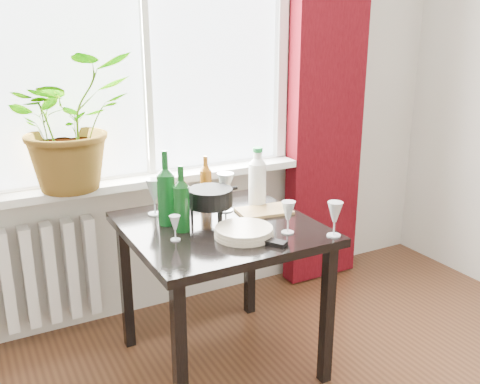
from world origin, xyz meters
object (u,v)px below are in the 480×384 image
table (220,243)px  bottle_amber (206,179)px  tv_remote (267,241)px  wineglass_front_left (175,228)px  wineglass_back_left (154,196)px  cutting_board (264,211)px  wineglass_far_right (335,219)px  plate_stack (244,232)px  wine_bottle_left (181,198)px  fondue_pot (210,205)px  wineglass_back_center (225,192)px  potted_plant (69,122)px  wineglass_front_right (288,217)px  wine_bottle_right (166,187)px  radiator (18,279)px  cleaning_bottle (257,176)px

table → bottle_amber: (0.08, 0.33, 0.22)m
tv_remote → bottle_amber: bearing=57.7°
wineglass_front_left → wineglass_back_left: bearing=84.4°
wineglass_back_left → cutting_board: bearing=-25.1°
wineglass_far_right → plate_stack: (-0.35, 0.18, -0.06)m
wineglass_front_left → cutting_board: wineglass_front_left is taller
bottle_amber → wineglass_back_left: bearing=-170.6°
wine_bottle_left → fondue_pot: wine_bottle_left is taller
wine_bottle_left → bottle_amber: size_ratio=1.21×
wineglass_back_center → tv_remote: 0.46m
potted_plant → wineglass_back_center: size_ratio=3.34×
wine_bottle_left → bottle_amber: 0.41m
plate_stack → tv_remote: 0.12m
wineglass_front_right → wineglass_back_left: wineglass_back_left is taller
wine_bottle_left → fondue_pot: (0.16, 0.05, -0.07)m
fondue_pot → wine_bottle_right: bearing=146.1°
wine_bottle_left → wineglass_far_right: wine_bottle_left is taller
wineglass_back_center → fondue_pot: wineglass_back_center is taller
wineglass_front_left → plate_stack: bearing=-19.8°
bottle_amber → tv_remote: bearing=-90.1°
wineglass_back_center → wineglass_back_left: wineglass_back_center is taller
plate_stack → fondue_pot: 0.25m
table → wine_bottle_right: wine_bottle_right is taller
bottle_amber → wineglass_front_right: (0.14, -0.56, -0.05)m
wineglass_back_center → cutting_board: size_ratio=0.77×
plate_stack → wine_bottle_left: bearing=137.4°
wineglass_front_right → wineglass_back_left: size_ratio=0.81×
wineglass_front_right → wineglass_front_left: bearing=161.5°
fondue_pot → tv_remote: fondue_pot is taller
radiator → wine_bottle_right: bearing=-38.3°
wine_bottle_left → table: bearing=-3.7°
radiator → wine_bottle_left: (0.67, -0.62, 0.51)m
cleaning_bottle → wineglass_back_center: cleaning_bottle is taller
cutting_board → plate_stack: bearing=-136.1°
wine_bottle_right → tv_remote: bearing=-55.3°
wine_bottle_left → wineglass_front_left: (-0.07, -0.09, -0.10)m
tv_remote → radiator: bearing=102.9°
table → wineglass_front_right: bearing=-47.5°
wine_bottle_right → wineglass_back_center: size_ratio=1.77×
wineglass_far_right → fondue_pot: bearing=133.4°
wineglass_front_right → fondue_pot: bearing=129.1°
bottle_amber → wineglass_far_right: size_ratio=1.56×
radiator → tv_remote: tv_remote is taller
wineglass_back_center → wine_bottle_left: bearing=-153.2°
wine_bottle_right → fondue_pot: size_ratio=1.49×
wine_bottle_right → wineglass_front_right: 0.57m
wine_bottle_right → wineglass_front_right: (0.43, -0.36, -0.10)m
table → cutting_board: cutting_board is taller
radiator → tv_remote: (0.93, -0.92, 0.37)m
wineglass_back_left → plate_stack: 0.52m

